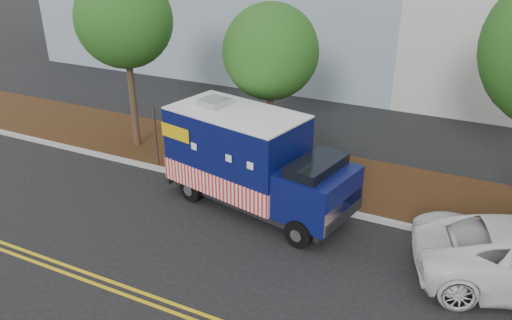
% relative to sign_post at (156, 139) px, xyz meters
% --- Properties ---
extents(ground, '(120.00, 120.00, 0.00)m').
position_rel_sign_post_xyz_m(ground, '(4.45, -1.55, -1.20)').
color(ground, black).
rests_on(ground, ground).
extents(curb, '(120.00, 0.18, 0.15)m').
position_rel_sign_post_xyz_m(curb, '(4.45, -0.15, -1.12)').
color(curb, '#9E9E99').
rests_on(curb, ground).
extents(mulch_strip, '(120.00, 4.00, 0.15)m').
position_rel_sign_post_xyz_m(mulch_strip, '(4.45, 1.95, -1.12)').
color(mulch_strip, '#32190D').
rests_on(mulch_strip, ground).
extents(centerline_near, '(120.00, 0.10, 0.01)m').
position_rel_sign_post_xyz_m(centerline_near, '(4.45, -6.00, -1.19)').
color(centerline_near, gold).
rests_on(centerline_near, ground).
extents(centerline_far, '(120.00, 0.10, 0.01)m').
position_rel_sign_post_xyz_m(centerline_far, '(4.45, -6.25, -1.19)').
color(centerline_far, gold).
rests_on(centerline_far, ground).
extents(tree_a, '(3.60, 3.60, 6.97)m').
position_rel_sign_post_xyz_m(tree_a, '(-1.91, 1.22, 3.95)').
color(tree_a, '#38281C').
rests_on(tree_a, ground).
extents(tree_b, '(3.37, 3.37, 6.03)m').
position_rel_sign_post_xyz_m(tree_b, '(3.62, 2.15, 3.13)').
color(tree_b, '#38281C').
rests_on(tree_b, ground).
extents(sign_post, '(0.06, 0.06, 2.40)m').
position_rel_sign_post_xyz_m(sign_post, '(0.00, 0.00, 0.00)').
color(sign_post, '#473828').
rests_on(sign_post, ground).
extents(food_truck, '(6.60, 3.56, 3.31)m').
position_rel_sign_post_xyz_m(food_truck, '(4.29, -0.85, 0.30)').
color(food_truck, black).
rests_on(food_truck, ground).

